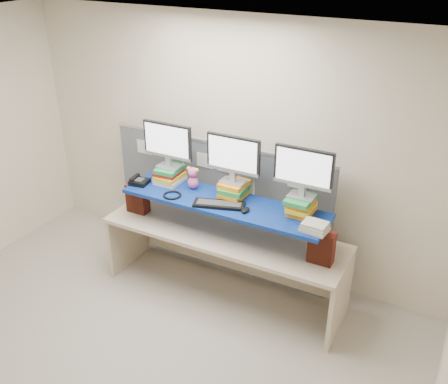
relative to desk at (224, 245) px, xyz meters
The scene contains 18 objects.
room 1.58m from the desk, 103.22° to the right, with size 5.00×4.00×2.80m.
cubicle_partition 0.57m from the desk, 124.78° to the left, with size 2.60×0.06×1.53m.
desk is the anchor object (origin of this frame).
brick_pier_left 1.07m from the desk, behind, with size 0.23×0.13×0.32m, color maroon.
brick_pier_right 1.07m from the desk, ahead, with size 0.23×0.13×0.32m, color maroon.
blue_board 0.49m from the desk, 90.00° to the right, with size 2.09×0.52×0.04m, color navy.
book_stack_left 0.93m from the desk, behind, with size 0.27×0.30×0.17m.
book_stack_center 0.61m from the desk, 71.96° to the left, with size 0.26×0.31×0.16m.
book_stack_right 0.96m from the desk, ahead, with size 0.24×0.31×0.17m.
monitor_left 1.19m from the desk, behind, with size 0.55×0.16×0.48m.
monitor_center 0.95m from the desk, 73.63° to the left, with size 0.55×0.16×0.48m.
monitor_right 1.21m from the desk, ahead, with size 0.55×0.16×0.48m.
keyboard 0.53m from the desk, 88.19° to the right, with size 0.52×0.31×0.03m.
mouse 0.60m from the desk, 17.76° to the right, with size 0.06×0.11×0.04m, color black.
desk_phone 1.11m from the desk, behind, with size 0.21×0.19×0.08m.
headset 0.74m from the desk, 163.18° to the right, with size 0.18×0.18×0.02m, color black.
plush_toy 0.76m from the desk, 167.01° to the left, with size 0.14×0.10×0.24m.
binder_stack 1.12m from the desk, ahead, with size 0.24×0.20×0.08m.
Camera 1 is at (2.38, -2.45, 3.41)m, focal length 40.00 mm.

